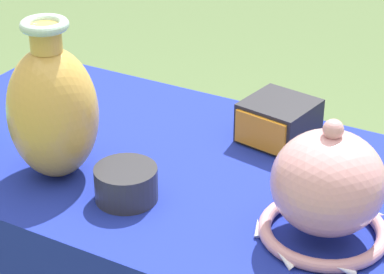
% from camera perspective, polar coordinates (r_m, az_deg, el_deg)
% --- Properties ---
extents(display_table, '(1.31, 0.62, 0.77)m').
position_cam_1_polar(display_table, '(1.43, 1.05, -6.23)').
color(display_table, brown).
rests_on(display_table, ground_plane).
extents(vase_tall_bulbous, '(0.16, 0.16, 0.30)m').
position_cam_1_polar(vase_tall_bulbous, '(1.36, -10.57, 2.04)').
color(vase_tall_bulbous, gold).
rests_on(vase_tall_bulbous, display_table).
extents(vase_dome_bell, '(0.22, 0.23, 0.22)m').
position_cam_1_polar(vase_dome_bell, '(1.20, 10.26, -3.97)').
color(vase_dome_bell, '#D19399').
rests_on(vase_dome_bell, display_table).
extents(mosaic_tile_box, '(0.15, 0.15, 0.08)m').
position_cam_1_polar(mosaic_tile_box, '(1.50, 6.59, 1.21)').
color(mosaic_tile_box, '#232328').
rests_on(mosaic_tile_box, display_table).
extents(pot_squat_charcoal, '(0.11, 0.11, 0.06)m').
position_cam_1_polar(pot_squat_charcoal, '(1.31, -5.04, -3.56)').
color(pot_squat_charcoal, '#2D2D33').
rests_on(pot_squat_charcoal, display_table).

